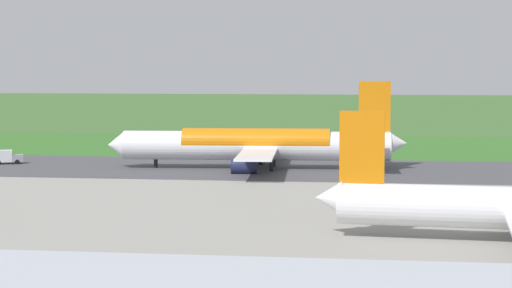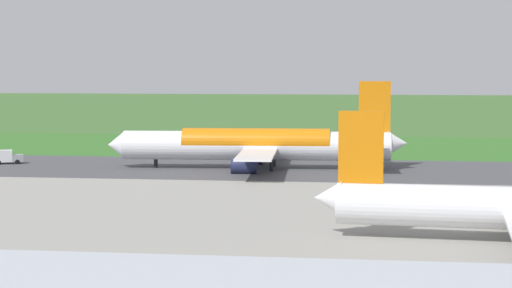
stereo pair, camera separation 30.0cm
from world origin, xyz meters
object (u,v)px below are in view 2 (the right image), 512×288
(airliner_main, at_px, (258,145))
(service_truck_fuel, at_px, (6,157))
(no_stopping_sign, at_px, (248,144))
(traffic_cone_orange, at_px, (211,150))

(airliner_main, relative_size, service_truck_fuel, 8.71)
(service_truck_fuel, relative_size, no_stopping_sign, 2.53)
(no_stopping_sign, bearing_deg, service_truck_fuel, 39.05)
(airliner_main, distance_m, traffic_cone_orange, 35.73)
(airliner_main, distance_m, no_stopping_sign, 35.86)
(service_truck_fuel, xyz_separation_m, traffic_cone_orange, (-33.78, -30.87, -1.13))
(traffic_cone_orange, bearing_deg, airliner_main, 114.00)
(no_stopping_sign, relative_size, traffic_cone_orange, 4.47)
(no_stopping_sign, height_order, traffic_cone_orange, no_stopping_sign)
(no_stopping_sign, distance_m, traffic_cone_orange, 8.09)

